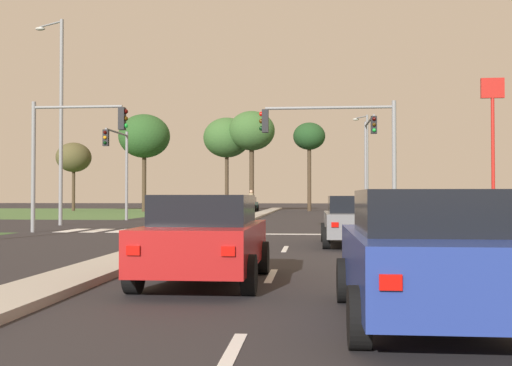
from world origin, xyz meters
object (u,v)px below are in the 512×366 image
at_px(car_blue_seventh, 426,255).
at_px(treeline_fifth, 309,138).
at_px(car_silver_fifth, 223,206).
at_px(treeline_fourth, 252,132).
at_px(car_red_fourth, 205,238).
at_px(fastfood_pole_sign, 493,115).
at_px(pedestrian_at_median, 251,200).
at_px(car_teal_second, 248,204).
at_px(traffic_signal_far_right, 369,150).
at_px(traffic_signal_far_left, 119,158).
at_px(traffic_signal_near_right, 342,141).
at_px(traffic_signal_near_left, 68,142).
at_px(treeline_near, 74,158).
at_px(treeline_third, 227,138).
at_px(car_navy_sixth, 241,204).
at_px(car_grey_third, 355,220).
at_px(street_lamp_third, 366,159).
at_px(street_lamp_second, 59,112).
at_px(treeline_second, 144,136).

bearing_deg(car_blue_seventh, treeline_fifth, 91.72).
height_order(car_silver_fifth, treeline_fourth, treeline_fourth).
xyz_separation_m(car_red_fourth, fastfood_pole_sign, (16.18, 39.25, 7.23)).
bearing_deg(pedestrian_at_median, car_teal_second, 132.26).
distance_m(traffic_signal_far_right, pedestrian_at_median, 11.14).
bearing_deg(fastfood_pole_sign, traffic_signal_far_left, -153.27).
distance_m(car_red_fourth, traffic_signal_near_right, 15.04).
xyz_separation_m(car_silver_fifth, treeline_fifth, (6.27, 18.36, 6.81)).
relative_size(traffic_signal_near_left, treeline_near, 0.78).
bearing_deg(treeline_third, treeline_fourth, -26.60).
distance_m(traffic_signal_near_left, treeline_third, 37.09).
bearing_deg(pedestrian_at_median, traffic_signal_far_left, -101.01).
distance_m(car_silver_fifth, pedestrian_at_median, 2.47).
bearing_deg(fastfood_pole_sign, car_navy_sixth, 162.28).
xyz_separation_m(car_teal_second, traffic_signal_far_right, (9.92, -26.05, 3.51)).
distance_m(car_red_fourth, traffic_signal_near_left, 16.99).
distance_m(car_silver_fifth, traffic_signal_far_left, 10.24).
bearing_deg(treeline_third, traffic_signal_far_left, -97.16).
xyz_separation_m(car_grey_third, treeline_fifth, (-1.64, 43.99, 6.81)).
bearing_deg(traffic_signal_near_left, street_lamp_third, 61.77).
distance_m(car_silver_fifth, treeline_third, 18.43).
distance_m(traffic_signal_near_right, traffic_signal_far_right, 11.51).
bearing_deg(traffic_signal_near_right, street_lamp_second, 156.98).
bearing_deg(treeline_fifth, treeline_fourth, -154.93).
relative_size(car_teal_second, car_silver_fifth, 1.01).
relative_size(car_grey_third, treeline_near, 0.64).
bearing_deg(car_red_fourth, pedestrian_at_median, 94.31).
height_order(traffic_signal_far_right, treeline_fifth, treeline_fifth).
bearing_deg(treeline_fourth, treeline_near, 176.14).
distance_m(street_lamp_third, treeline_second, 22.49).
bearing_deg(car_silver_fifth, street_lamp_third, -144.13).
bearing_deg(car_silver_fifth, treeline_fifth, -108.85).
distance_m(car_teal_second, pedestrian_at_median, 18.72).
relative_size(car_grey_third, traffic_signal_far_right, 0.74).
distance_m(car_navy_sixth, fastfood_pole_sign, 23.10).
relative_size(treeline_third, treeline_fifth, 1.05).
bearing_deg(traffic_signal_near_left, pedestrian_at_median, 72.31).
bearing_deg(treeline_fifth, traffic_signal_near_right, -87.71).
xyz_separation_m(car_teal_second, car_red_fourth, (4.72, -51.77, 0.04)).
bearing_deg(car_navy_sixth, traffic_signal_far_right, 116.13).
distance_m(car_red_fourth, street_lamp_second, 24.20).
distance_m(pedestrian_at_median, treeline_fifth, 20.83).
xyz_separation_m(car_teal_second, treeline_near, (-18.29, -0.57, 4.82)).
xyz_separation_m(car_teal_second, street_lamp_second, (-6.80, -31.15, 5.28)).
bearing_deg(traffic_signal_far_right, treeline_third, 115.21).
height_order(fastfood_pole_sign, treeline_near, fastfood_pole_sign).
relative_size(car_blue_seventh, traffic_signal_near_right, 0.77).
bearing_deg(car_silver_fifth, traffic_signal_near_left, 79.13).
xyz_separation_m(car_red_fourth, treeline_near, (-23.01, 51.20, 4.78)).
bearing_deg(traffic_signal_near_right, traffic_signal_far_right, 79.51).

